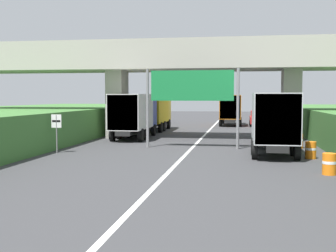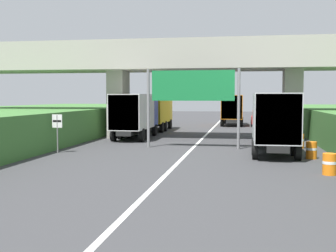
{
  "view_description": "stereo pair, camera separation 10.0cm",
  "coord_description": "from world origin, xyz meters",
  "px_view_note": "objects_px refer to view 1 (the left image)",
  "views": [
    {
      "loc": [
        3.07,
        0.73,
        3.23
      ],
      "look_at": [
        0.0,
        19.08,
        2.0
      ],
      "focal_mm": 47.02,
      "sensor_mm": 36.0,
      "label": 1
    },
    {
      "loc": [
        3.17,
        0.75,
        3.23
      ],
      "look_at": [
        0.0,
        19.08,
        2.0
      ],
      "focal_mm": 47.02,
      "sensor_mm": 36.0,
      "label": 2
    }
  ],
  "objects_px": {
    "overhead_highway_sign": "(192,90)",
    "car_red": "(258,118)",
    "truck_silver": "(273,120)",
    "construction_barrel_5": "(298,141)",
    "construction_barrel_3": "(329,164)",
    "truck_blue": "(134,114)",
    "car_black": "(266,130)",
    "truck_yellow": "(154,111)",
    "construction_barrel_4": "(311,150)",
    "speed_limit_sign": "(57,128)",
    "truck_orange": "(231,108)"
  },
  "relations": [
    {
      "from": "truck_silver",
      "to": "car_black",
      "type": "xyz_separation_m",
      "value": [
        -0.01,
        6.95,
        -1.08
      ]
    },
    {
      "from": "overhead_highway_sign",
      "to": "construction_barrel_3",
      "type": "bearing_deg",
      "value": -51.82
    },
    {
      "from": "speed_limit_sign",
      "to": "truck_orange",
      "type": "height_order",
      "value": "truck_orange"
    },
    {
      "from": "overhead_highway_sign",
      "to": "truck_orange",
      "type": "bearing_deg",
      "value": 85.36
    },
    {
      "from": "construction_barrel_4",
      "to": "truck_silver",
      "type": "bearing_deg",
      "value": 138.63
    },
    {
      "from": "speed_limit_sign",
      "to": "truck_silver",
      "type": "bearing_deg",
      "value": 7.61
    },
    {
      "from": "overhead_highway_sign",
      "to": "truck_silver",
      "type": "distance_m",
      "value": 5.54
    },
    {
      "from": "car_black",
      "to": "car_red",
      "type": "relative_size",
      "value": 1.0
    },
    {
      "from": "car_black",
      "to": "car_red",
      "type": "distance_m",
      "value": 17.41
    },
    {
      "from": "overhead_highway_sign",
      "to": "car_red",
      "type": "bearing_deg",
      "value": 77.63
    },
    {
      "from": "speed_limit_sign",
      "to": "truck_blue",
      "type": "distance_m",
      "value": 9.65
    },
    {
      "from": "construction_barrel_5",
      "to": "overhead_highway_sign",
      "type": "bearing_deg",
      "value": -170.11
    },
    {
      "from": "truck_blue",
      "to": "construction_barrel_4",
      "type": "height_order",
      "value": "truck_blue"
    },
    {
      "from": "truck_orange",
      "to": "construction_barrel_5",
      "type": "relative_size",
      "value": 8.11
    },
    {
      "from": "car_black",
      "to": "truck_silver",
      "type": "bearing_deg",
      "value": -89.95
    },
    {
      "from": "construction_barrel_3",
      "to": "construction_barrel_5",
      "type": "relative_size",
      "value": 1.0
    },
    {
      "from": "overhead_highway_sign",
      "to": "car_red",
      "type": "relative_size",
      "value": 1.43
    },
    {
      "from": "truck_silver",
      "to": "construction_barrel_5",
      "type": "xyz_separation_m",
      "value": [
        1.8,
        3.22,
        -1.47
      ]
    },
    {
      "from": "truck_orange",
      "to": "truck_silver",
      "type": "bearing_deg",
      "value": -83.31
    },
    {
      "from": "overhead_highway_sign",
      "to": "construction_barrel_5",
      "type": "xyz_separation_m",
      "value": [
        6.65,
        1.16,
        -3.19
      ]
    },
    {
      "from": "speed_limit_sign",
      "to": "car_red",
      "type": "distance_m",
      "value": 28.75
    },
    {
      "from": "truck_yellow",
      "to": "construction_barrel_4",
      "type": "bearing_deg",
      "value": -55.94
    },
    {
      "from": "speed_limit_sign",
      "to": "construction_barrel_3",
      "type": "distance_m",
      "value": 14.92
    },
    {
      "from": "truck_orange",
      "to": "car_red",
      "type": "xyz_separation_m",
      "value": [
        3.01,
        -0.89,
        -1.08
      ]
    },
    {
      "from": "truck_silver",
      "to": "construction_barrel_3",
      "type": "height_order",
      "value": "truck_silver"
    },
    {
      "from": "speed_limit_sign",
      "to": "car_red",
      "type": "xyz_separation_m",
      "value": [
        12.29,
        25.99,
        -0.62
      ]
    },
    {
      "from": "construction_barrel_3",
      "to": "car_red",
      "type": "bearing_deg",
      "value": 93.35
    },
    {
      "from": "construction_barrel_5",
      "to": "car_black",
      "type": "bearing_deg",
      "value": 115.94
    },
    {
      "from": "overhead_highway_sign",
      "to": "car_black",
      "type": "xyz_separation_m",
      "value": [
        4.84,
        4.88,
        -2.8
      ]
    },
    {
      "from": "car_black",
      "to": "car_red",
      "type": "height_order",
      "value": "same"
    },
    {
      "from": "car_red",
      "to": "construction_barrel_5",
      "type": "bearing_deg",
      "value": -85.24
    },
    {
      "from": "truck_yellow",
      "to": "construction_barrel_5",
      "type": "distance_m",
      "value": 17.52
    },
    {
      "from": "truck_blue",
      "to": "car_black",
      "type": "distance_m",
      "value": 10.06
    },
    {
      "from": "car_black",
      "to": "overhead_highway_sign",
      "type": "bearing_deg",
      "value": -134.73
    },
    {
      "from": "car_black",
      "to": "construction_barrel_3",
      "type": "xyz_separation_m",
      "value": [
        1.85,
        -13.39,
        -0.4
      ]
    },
    {
      "from": "speed_limit_sign",
      "to": "truck_yellow",
      "type": "height_order",
      "value": "truck_yellow"
    },
    {
      "from": "truck_yellow",
      "to": "car_black",
      "type": "height_order",
      "value": "truck_yellow"
    },
    {
      "from": "construction_barrel_5",
      "to": "truck_orange",
      "type": "bearing_deg",
      "value": 102.21
    },
    {
      "from": "speed_limit_sign",
      "to": "construction_barrel_5",
      "type": "xyz_separation_m",
      "value": [
        14.05,
        4.86,
        -1.02
      ]
    },
    {
      "from": "construction_barrel_3",
      "to": "construction_barrel_5",
      "type": "height_order",
      "value": "same"
    },
    {
      "from": "overhead_highway_sign",
      "to": "truck_silver",
      "type": "relative_size",
      "value": 0.81
    },
    {
      "from": "speed_limit_sign",
      "to": "truck_silver",
      "type": "distance_m",
      "value": 12.36
    },
    {
      "from": "car_black",
      "to": "truck_yellow",
      "type": "bearing_deg",
      "value": 138.03
    },
    {
      "from": "car_black",
      "to": "speed_limit_sign",
      "type": "bearing_deg",
      "value": -144.96
    },
    {
      "from": "truck_silver",
      "to": "speed_limit_sign",
      "type": "bearing_deg",
      "value": -172.39
    },
    {
      "from": "overhead_highway_sign",
      "to": "construction_barrel_5",
      "type": "height_order",
      "value": "overhead_highway_sign"
    },
    {
      "from": "truck_blue",
      "to": "construction_barrel_5",
      "type": "bearing_deg",
      "value": -20.96
    },
    {
      "from": "truck_yellow",
      "to": "construction_barrel_5",
      "type": "relative_size",
      "value": 8.11
    },
    {
      "from": "truck_orange",
      "to": "construction_barrel_4",
      "type": "relative_size",
      "value": 8.11
    },
    {
      "from": "overhead_highway_sign",
      "to": "truck_blue",
      "type": "relative_size",
      "value": 0.81
    }
  ]
}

